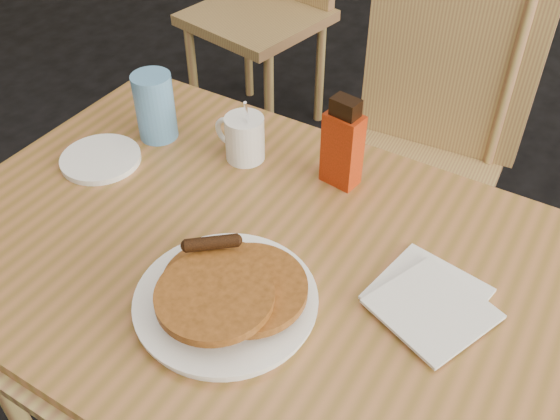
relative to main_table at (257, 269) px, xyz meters
The scene contains 8 objects.
main_table is the anchor object (origin of this frame).
chair_main_far 0.74m from the main_table, 89.59° to the left, with size 0.48×0.48×0.96m.
pancake_plate 0.14m from the main_table, 76.04° to the right, with size 0.28×0.28×0.08m.
coffee_mug 0.28m from the main_table, 130.87° to the left, with size 0.11×0.08×0.14m.
syrup_bottle 0.27m from the main_table, 85.11° to the left, with size 0.07×0.05×0.18m.
napkin_stack 0.30m from the main_table, 11.34° to the left, with size 0.20×0.21×0.01m.
blue_tumbler 0.42m from the main_table, 156.09° to the left, with size 0.08×0.08×0.14m, color #538DC4.
side_saucer 0.41m from the main_table, behind, with size 0.16×0.16×0.01m, color white.
Camera 1 is at (0.44, -0.61, 1.50)m, focal length 40.00 mm.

